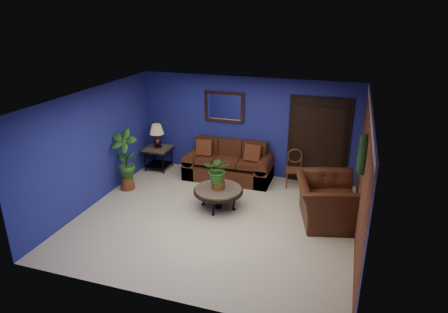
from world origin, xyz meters
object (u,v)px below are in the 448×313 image
(table_lamp, at_px, (157,133))
(side_chair, at_px, (294,166))
(sofa, at_px, (229,166))
(end_table, at_px, (158,152))
(coffee_table, at_px, (218,191))
(armchair, at_px, (327,201))

(table_lamp, bearing_deg, side_chair, 1.06)
(sofa, relative_size, table_lamp, 3.55)
(table_lamp, bearing_deg, sofa, 0.91)
(end_table, bearing_deg, sofa, 0.91)
(coffee_table, height_order, end_table, end_table)
(sofa, xyz_separation_m, armchair, (2.50, -1.46, 0.13))
(sofa, relative_size, side_chair, 2.38)
(sofa, xyz_separation_m, end_table, (-1.95, -0.03, 0.15))
(coffee_table, bearing_deg, table_lamp, 144.41)
(sofa, xyz_separation_m, coffee_table, (0.26, -1.61, 0.08))
(sofa, height_order, end_table, sofa)
(sofa, distance_m, coffee_table, 1.64)
(end_table, relative_size, table_lamp, 1.10)
(end_table, bearing_deg, coffee_table, -35.59)
(coffee_table, relative_size, side_chair, 1.17)
(sofa, height_order, side_chair, sofa)
(coffee_table, relative_size, end_table, 1.60)
(coffee_table, distance_m, armchair, 2.24)
(coffee_table, relative_size, table_lamp, 1.75)
(side_chair, bearing_deg, armchair, -68.53)
(coffee_table, distance_m, end_table, 2.72)
(coffee_table, height_order, side_chair, side_chair)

